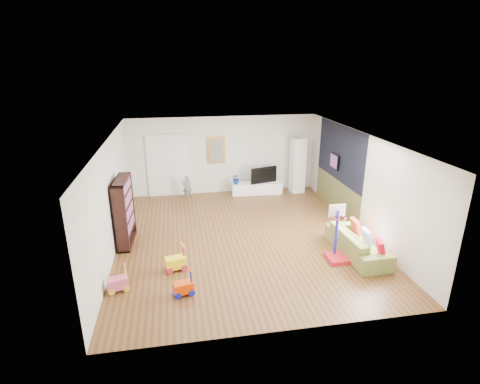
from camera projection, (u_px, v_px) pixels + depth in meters
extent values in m
cube|color=brown|center=(243.00, 237.00, 10.05)|extent=(6.50, 7.50, 0.00)
cube|color=white|center=(243.00, 138.00, 9.15)|extent=(6.50, 7.50, 0.00)
cube|color=silver|center=(223.00, 155.00, 13.08)|extent=(6.50, 0.00, 2.70)
cube|color=silver|center=(284.00, 264.00, 6.12)|extent=(6.50, 0.00, 2.70)
cube|color=silver|center=(111.00, 197.00, 9.07)|extent=(0.00, 7.50, 2.70)
cube|color=white|center=(361.00, 183.00, 10.13)|extent=(0.00, 7.50, 2.70)
cube|color=black|center=(340.00, 153.00, 11.26)|extent=(0.01, 3.20, 1.70)
cube|color=brown|center=(336.00, 195.00, 11.71)|extent=(0.01, 3.20, 1.00)
cube|color=white|center=(169.00, 166.00, 12.83)|extent=(1.45, 0.06, 2.10)
cube|color=gold|center=(216.00, 150.00, 12.93)|extent=(0.62, 0.06, 0.92)
cube|color=#7F3F8C|center=(334.00, 161.00, 11.54)|extent=(0.04, 0.56, 0.46)
cube|color=white|center=(257.00, 188.00, 13.25)|extent=(1.78, 0.54, 0.41)
cube|color=white|center=(298.00, 165.00, 13.23)|extent=(0.48, 0.48, 1.95)
cube|color=black|center=(124.00, 212.00, 9.47)|extent=(0.38, 1.21, 1.74)
imported|color=olive|center=(358.00, 243.00, 9.08)|extent=(0.87, 2.05, 0.59)
cube|color=red|center=(339.00, 234.00, 8.68)|extent=(0.47, 0.57, 1.35)
cube|color=#FFF415|center=(175.00, 258.00, 8.39)|extent=(0.50, 0.37, 0.59)
cube|color=#EF3D00|center=(183.00, 283.00, 7.51)|extent=(0.44, 0.32, 0.52)
cube|color=#E65C80|center=(117.00, 279.00, 7.64)|extent=(0.46, 0.35, 0.55)
imported|color=slate|center=(187.00, 187.00, 12.71)|extent=(0.33, 0.24, 0.82)
imported|color=black|center=(262.00, 174.00, 13.16)|extent=(1.00, 0.40, 0.58)
imported|color=navy|center=(236.00, 178.00, 13.00)|extent=(0.38, 0.33, 0.39)
cube|color=red|center=(381.00, 248.00, 8.49)|extent=(0.20, 0.40, 0.39)
cube|color=white|center=(367.00, 236.00, 9.05)|extent=(0.09, 0.35, 0.35)
cube|color=#B13822|center=(356.00, 226.00, 9.60)|extent=(0.10, 0.38, 0.38)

